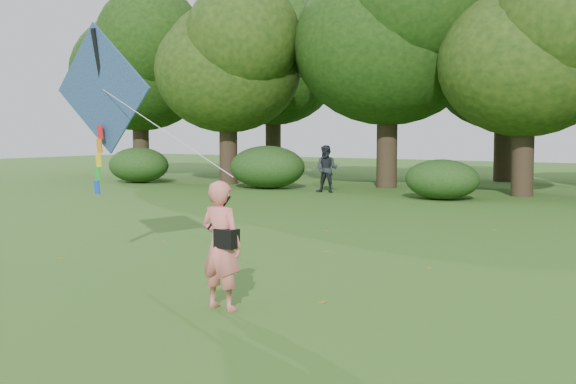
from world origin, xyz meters
The scene contains 7 objects.
ground centered at (0.00, 0.00, 0.00)m, with size 100.00×100.00×0.00m, color #265114.
man_kite_flyer centered at (-0.69, 0.50, 0.88)m, with size 0.64×0.42×1.76m, color #ED766F.
bystander_left centered at (-8.83, 17.33, 0.93)m, with size 0.90×0.70×1.86m, color #20262B.
crossbody_bag centered at (-0.57, 0.47, 0.99)m, with size 0.43×0.20×0.70m.
flying_kite centered at (-4.87, 2.28, 3.14)m, with size 5.66×2.15×3.16m.
shrub_band centered at (-0.72, 17.60, 0.86)m, with size 39.15×3.22×1.88m.
fallen_leaves centered at (-2.03, 3.98, 0.01)m, with size 10.27×13.59×0.01m.
Camera 1 is at (5.36, -7.07, 2.42)m, focal length 45.00 mm.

